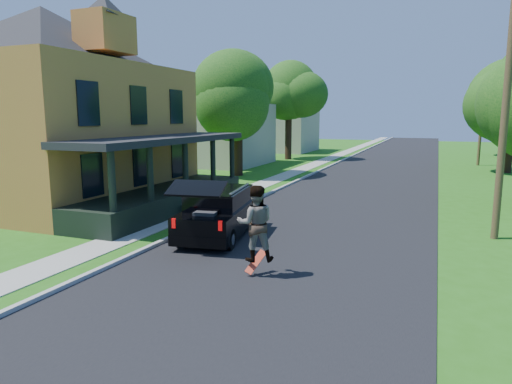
% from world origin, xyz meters
% --- Properties ---
extents(ground, '(140.00, 140.00, 0.00)m').
position_xyz_m(ground, '(0.00, 0.00, 0.00)').
color(ground, '#276414').
rests_on(ground, ground).
extents(street, '(8.00, 120.00, 0.02)m').
position_xyz_m(street, '(0.00, 20.00, 0.00)').
color(street, black).
rests_on(street, ground).
extents(curb, '(0.15, 120.00, 0.12)m').
position_xyz_m(curb, '(-4.05, 20.00, 0.00)').
color(curb, '#A7A8A2').
rests_on(curb, ground).
extents(sidewalk, '(1.30, 120.00, 0.03)m').
position_xyz_m(sidewalk, '(-5.60, 20.00, 0.00)').
color(sidewalk, '#9A9A91').
rests_on(sidewalk, ground).
extents(front_walk, '(6.50, 1.20, 0.03)m').
position_xyz_m(front_walk, '(-9.50, 6.00, 0.00)').
color(front_walk, '#9A9A91').
rests_on(front_walk, ground).
extents(main_house, '(15.56, 15.56, 10.10)m').
position_xyz_m(main_house, '(-12.80, 5.99, 4.92)').
color(main_house, '#B57F35').
rests_on(main_house, ground).
extents(neighbor_house_mid, '(12.78, 12.78, 8.30)m').
position_xyz_m(neighbor_house_mid, '(-13.50, 24.00, 4.19)').
color(neighbor_house_mid, '#A09B8D').
rests_on(neighbor_house_mid, ground).
extents(neighbor_house_far, '(12.78, 12.78, 8.30)m').
position_xyz_m(neighbor_house_far, '(-13.50, 40.00, 4.19)').
color(neighbor_house_far, '#A09B8D').
rests_on(neighbor_house_far, ground).
extents(black_suv, '(2.38, 4.75, 2.12)m').
position_xyz_m(black_suv, '(-2.76, 2.87, 0.81)').
color(black_suv, black).
rests_on(black_suv, ground).
extents(skateboarder, '(1.14, 1.03, 1.90)m').
position_xyz_m(skateboarder, '(-0.26, -0.12, 1.34)').
color(skateboarder, black).
rests_on(skateboarder, ground).
extents(skateboard, '(0.41, 0.57, 0.53)m').
position_xyz_m(skateboard, '(-0.26, -0.09, 0.31)').
color(skateboard, red).
rests_on(skateboard, ground).
extents(tree_left_mid, '(7.34, 7.00, 8.96)m').
position_xyz_m(tree_left_mid, '(-8.71, 17.83, 5.68)').
color(tree_left_mid, black).
rests_on(tree_left_mid, ground).
extents(tree_left_far, '(6.65, 6.87, 8.98)m').
position_xyz_m(tree_left_far, '(-9.14, 30.50, 6.04)').
color(tree_left_far, black).
rests_on(tree_left_far, ground).
extents(tree_right_far, '(7.57, 7.34, 9.00)m').
position_xyz_m(tree_right_far, '(9.83, 41.79, 5.65)').
color(tree_right_far, black).
rests_on(tree_right_far, ground).
extents(utility_pole_near, '(1.43, 0.24, 8.76)m').
position_xyz_m(utility_pole_near, '(5.72, 6.00, 4.51)').
color(utility_pole_near, '#463220').
rests_on(utility_pole_near, ground).
extents(utility_pole_far, '(1.42, 0.51, 7.28)m').
position_xyz_m(utility_pole_far, '(7.00, 30.97, 3.76)').
color(utility_pole_far, '#463220').
rests_on(utility_pole_far, ground).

